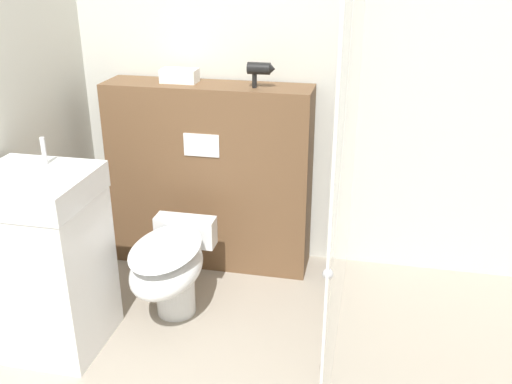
{
  "coord_description": "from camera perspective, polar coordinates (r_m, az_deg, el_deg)",
  "views": [
    {
      "loc": [
        0.53,
        -1.52,
        1.94
      ],
      "look_at": [
        -0.04,
        1.16,
        0.78
      ],
      "focal_mm": 40.0,
      "sensor_mm": 36.0,
      "label": 1
    }
  ],
  "objects": [
    {
      "name": "wall_back",
      "position": [
        3.58,
        3.42,
        11.85
      ],
      "size": [
        8.0,
        0.06,
        2.5
      ],
      "color": "silver",
      "rests_on": "ground_plane"
    },
    {
      "name": "partition_panel",
      "position": [
        3.67,
        -4.62,
        1.51
      ],
      "size": [
        1.29,
        0.31,
        1.2
      ],
      "color": "brown",
      "rests_on": "ground_plane"
    },
    {
      "name": "shower_glass",
      "position": [
        2.69,
        9.03,
        2.36
      ],
      "size": [
        0.04,
        1.85,
        2.01
      ],
      "color": "silver",
      "rests_on": "ground_plane"
    },
    {
      "name": "toilet",
      "position": [
        3.21,
        -8.52,
        -7.41
      ],
      "size": [
        0.37,
        0.68,
        0.5
      ],
      "color": "white",
      "rests_on": "ground_plane"
    },
    {
      "name": "sink_vanity",
      "position": [
        3.11,
        -20.37,
        -6.55
      ],
      "size": [
        0.55,
        0.51,
        1.1
      ],
      "color": "white",
      "rests_on": "ground_plane"
    },
    {
      "name": "hair_drier",
      "position": [
        3.36,
        0.42,
        12.16
      ],
      "size": [
        0.16,
        0.07,
        0.15
      ],
      "color": "black",
      "rests_on": "partition_panel"
    },
    {
      "name": "folded_towel",
      "position": [
        3.56,
        -7.66,
        11.46
      ],
      "size": [
        0.22,
        0.12,
        0.08
      ],
      "color": "white",
      "rests_on": "partition_panel"
    }
  ]
}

